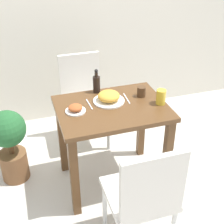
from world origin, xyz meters
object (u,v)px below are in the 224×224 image
object	(u,v)px
sauce_bottle	(96,83)
drink_cup	(141,92)
chair_far	(83,95)
food_plate	(108,97)
juice_glass	(161,97)
potted_plant_left	(10,142)
side_plate	(75,109)
chair_near	(144,195)

from	to	relation	value
sauce_bottle	drink_cup	bearing A→B (deg)	-29.04
chair_far	food_plate	xyz separation A→B (m)	(0.07, -0.61, 0.28)
juice_glass	potted_plant_left	xyz separation A→B (m)	(-1.18, 0.36, -0.42)
potted_plant_left	side_plate	bearing A→B (deg)	-28.41
side_plate	chair_near	bearing A→B (deg)	-69.96
sauce_bottle	potted_plant_left	world-z (taller)	sauce_bottle
sauce_bottle	potted_plant_left	xyz separation A→B (m)	(-0.76, 0.02, -0.44)
food_plate	side_plate	world-z (taller)	food_plate
drink_cup	side_plate	bearing A→B (deg)	-171.91
chair_far	potted_plant_left	distance (m)	0.84
chair_far	side_plate	size ratio (longest dim) A/B	5.91
drink_cup	juice_glass	xyz separation A→B (m)	(0.10, -0.16, 0.02)
side_plate	drink_cup	bearing A→B (deg)	8.09
drink_cup	sauce_bottle	size ratio (longest dim) A/B	0.40
side_plate	food_plate	bearing A→B (deg)	14.65
chair_far	potted_plant_left	bearing A→B (deg)	-151.53
juice_glass	sauce_bottle	world-z (taller)	sauce_bottle
chair_far	sauce_bottle	size ratio (longest dim) A/B	4.37
chair_near	food_plate	distance (m)	0.84
drink_cup	sauce_bottle	bearing A→B (deg)	150.96
side_plate	potted_plant_left	size ratio (longest dim) A/B	0.23
food_plate	potted_plant_left	distance (m)	0.92
food_plate	drink_cup	world-z (taller)	food_plate
side_plate	drink_cup	distance (m)	0.57
food_plate	juice_glass	size ratio (longest dim) A/B	2.12
drink_cup	potted_plant_left	world-z (taller)	drink_cup
side_plate	potted_plant_left	xyz separation A→B (m)	(-0.53, 0.28, -0.39)
chair_near	potted_plant_left	xyz separation A→B (m)	(-0.79, 1.00, -0.12)
chair_near	juice_glass	world-z (taller)	chair_near
juice_glass	potted_plant_left	size ratio (longest dim) A/B	0.17
sauce_bottle	food_plate	bearing A→B (deg)	-77.05
chair_far	juice_glass	world-z (taller)	chair_far
potted_plant_left	food_plate	bearing A→B (deg)	-14.72
food_plate	side_plate	bearing A→B (deg)	-165.35
chair_far	potted_plant_left	world-z (taller)	chair_far
side_plate	potted_plant_left	distance (m)	0.71
juice_glass	side_plate	bearing A→B (deg)	173.07
chair_near	side_plate	distance (m)	0.81
juice_glass	sauce_bottle	bearing A→B (deg)	141.15
chair_far	juice_glass	xyz separation A→B (m)	(0.45, -0.76, 0.30)
food_plate	sauce_bottle	size ratio (longest dim) A/B	1.21
food_plate	side_plate	xyz separation A→B (m)	(-0.28, -0.07, -0.01)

